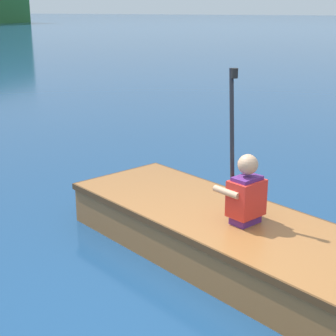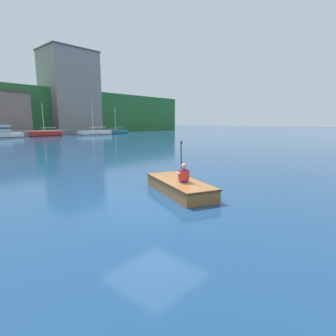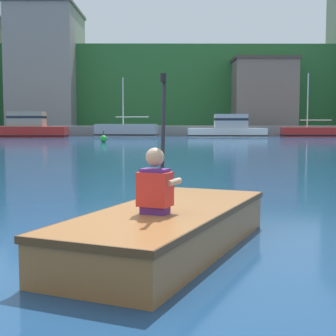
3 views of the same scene
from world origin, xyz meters
name	(u,v)px [view 1 (image 1 of 3)]	position (x,y,z in m)	size (l,w,h in m)	color
ground_plane	(160,316)	(0.00, 0.00, 0.00)	(300.00, 300.00, 0.00)	navy
rowboat_foreground	(214,229)	(1.12, 0.00, 0.24)	(2.28, 3.30, 0.41)	#935B2D
person_paddler	(246,192)	(0.99, -0.31, 0.69)	(0.43, 0.43, 1.28)	#592672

